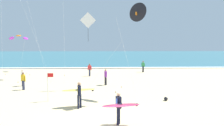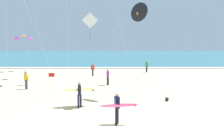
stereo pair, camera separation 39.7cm
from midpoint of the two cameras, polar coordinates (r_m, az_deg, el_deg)
ground_plane at (r=11.63m, az=-2.51°, el=-15.89°), size 160.00×160.00×0.00m
ocean_water at (r=64.13m, az=-0.59°, el=1.96°), size 160.00×60.00×0.08m
shoreline_foam at (r=34.55m, az=-0.93°, el=-1.23°), size 160.00×1.17×0.01m
surfer_lead at (r=11.02m, az=2.52°, el=-11.36°), size 2.12×1.19×1.71m
surfer_trailing at (r=14.14m, az=-8.13°, el=-7.57°), size 2.27×1.10×1.71m
kite_diamond_ivory_mid at (r=19.47m, az=-5.32°, el=10.85°), size 3.78×0.36×6.90m
kite_delta_charcoal_far at (r=16.61m, az=7.65°, el=13.36°), size 2.28×1.92×7.25m
kite_arc_amber_high at (r=33.14m, az=-22.50°, el=6.34°), size 2.99×3.25×5.22m
bystander_green_top at (r=30.17m, az=9.47°, el=-0.94°), size 0.46×0.30×1.59m
bystander_red_top at (r=26.59m, az=-4.94°, el=-1.78°), size 0.49×0.23×1.59m
bystander_white_top at (r=22.42m, az=-21.76°, el=-3.57°), size 0.26×0.49×1.59m
bystander_yellow_top at (r=20.63m, az=-21.67°, el=-4.35°), size 0.47×0.29×1.59m
bystander_purple_top at (r=21.06m, az=-0.76°, el=-3.74°), size 0.28×0.47×1.59m
lifeguard_flag at (r=16.03m, az=-15.86°, el=-5.33°), size 0.45×0.05×2.10m
beach_ball at (r=16.16m, az=15.02°, el=-9.32°), size 0.28×0.28×0.28m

